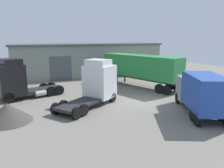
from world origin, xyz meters
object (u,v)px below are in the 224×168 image
tractor_unit_white (97,83)px  box_truck_grey (201,92)px  gravel_pile (8,112)px  container_trailer_green (140,67)px  oil_drum (211,94)px  tractor_unit_black (16,80)px

tractor_unit_white → box_truck_grey: 9.27m
tractor_unit_white → box_truck_grey: size_ratio=0.96×
tractor_unit_white → gravel_pile: size_ratio=1.88×
tractor_unit_white → container_trailer_green: tractor_unit_white is taller
box_truck_grey → gravel_pile: bearing=99.0°
gravel_pile → oil_drum: bearing=-3.6°
tractor_unit_white → container_trailer_green: bearing=-4.0°
tractor_unit_white → gravel_pile: tractor_unit_white is taller
box_truck_grey → oil_drum: box_truck_grey is taller
container_trailer_green → tractor_unit_black: (-14.63, -0.08, -0.59)m
box_truck_grey → oil_drum: (4.86, 3.22, -1.45)m
container_trailer_green → gravel_pile: container_trailer_green is taller
container_trailer_green → tractor_unit_white: bearing=102.7°
gravel_pile → oil_drum: gravel_pile is taller
tractor_unit_white → tractor_unit_black: size_ratio=1.00×
tractor_unit_white → gravel_pile: 8.07m
tractor_unit_white → gravel_pile: (-7.76, -1.84, -1.25)m
container_trailer_green → oil_drum: (4.07, -7.73, -2.14)m
box_truck_grey → container_trailer_green: bearing=21.9°
tractor_unit_white → box_truck_grey: bearing=-78.3°
container_trailer_green → box_truck_grey: 11.01m
container_trailer_green → tractor_unit_black: size_ratio=1.70×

